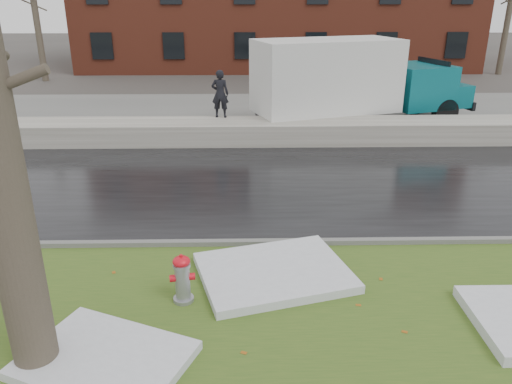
{
  "coord_description": "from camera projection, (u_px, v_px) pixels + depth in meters",
  "views": [
    {
      "loc": [
        -0.18,
        -8.09,
        4.83
      ],
      "look_at": [
        0.02,
        1.5,
        1.0
      ],
      "focal_mm": 35.0,
      "sensor_mm": 36.0,
      "label": 1
    }
  ],
  "objects": [
    {
      "name": "box_truck",
      "position": [
        351.0,
        82.0,
        18.65
      ],
      "size": [
        9.94,
        4.76,
        3.31
      ],
      "rotation": [
        0.0,
        0.0,
        0.31
      ],
      "color": "black",
      "rests_on": "ground"
    },
    {
      "name": "fire_hydrant",
      "position": [
        182.0,
        276.0,
        8.19
      ],
      "size": [
        0.43,
        0.39,
        0.87
      ],
      "rotation": [
        0.0,
        0.0,
        0.17
      ],
      "color": "gray",
      "rests_on": "verge"
    },
    {
      "name": "road",
      "position": [
        253.0,
        185.0,
        13.48
      ],
      "size": [
        60.0,
        7.0,
        0.03
      ],
      "primitive_type": "cube",
      "color": "black",
      "rests_on": "ground"
    },
    {
      "name": "worker",
      "position": [
        220.0,
        94.0,
        17.33
      ],
      "size": [
        0.64,
        0.45,
        1.65
      ],
      "primitive_type": "imported",
      "rotation": [
        0.0,
        0.0,
        3.04
      ],
      "color": "black",
      "rests_on": "snowbank"
    },
    {
      "name": "ground",
      "position": [
        256.0,
        271.0,
        9.3
      ],
      "size": [
        120.0,
        120.0,
        0.0
      ],
      "primitive_type": "plane",
      "color": "#47423D",
      "rests_on": "ground"
    },
    {
      "name": "parking_lot",
      "position": [
        250.0,
        114.0,
        21.37
      ],
      "size": [
        60.0,
        9.0,
        0.03
      ],
      "primitive_type": "cube",
      "color": "slate",
      "rests_on": "ground"
    },
    {
      "name": "snowbank",
      "position": [
        251.0,
        132.0,
        17.24
      ],
      "size": [
        60.0,
        1.6,
        0.75
      ],
      "primitive_type": "cube",
      "color": "#B0ACA1",
      "rests_on": "ground"
    },
    {
      "name": "snow_patch_near",
      "position": [
        274.0,
        272.0,
        9.05
      ],
      "size": [
        3.05,
        2.63,
        0.16
      ],
      "primitive_type": "cube",
      "rotation": [
        0.0,
        0.0,
        0.28
      ],
      "color": "silver",
      "rests_on": "verge"
    },
    {
      "name": "verge",
      "position": [
        258.0,
        310.0,
        8.14
      ],
      "size": [
        60.0,
        4.5,
        0.04
      ],
      "primitive_type": "cube",
      "color": "#34511B",
      "rests_on": "ground"
    },
    {
      "name": "snow_patch_far",
      "position": [
        105.0,
        360.0,
        6.9
      ],
      "size": [
        2.66,
        2.35,
        0.14
      ],
      "primitive_type": "cube",
      "rotation": [
        0.0,
        0.0,
        -0.41
      ],
      "color": "silver",
      "rests_on": "verge"
    },
    {
      "name": "bg_tree_left",
      "position": [
        37.0,
        21.0,
        28.26
      ],
      "size": [
        1.4,
        1.62,
        6.5
      ],
      "color": "brown",
      "rests_on": "ground"
    },
    {
      "name": "bg_tree_right",
      "position": [
        508.0,
        19.0,
        30.66
      ],
      "size": [
        1.4,
        1.62,
        6.5
      ],
      "color": "brown",
      "rests_on": "ground"
    },
    {
      "name": "curb",
      "position": [
        255.0,
        243.0,
        10.21
      ],
      "size": [
        60.0,
        0.15,
        0.14
      ],
      "primitive_type": "cube",
      "color": "slate",
      "rests_on": "ground"
    },
    {
      "name": "bg_tree_center",
      "position": [
        155.0,
        18.0,
        32.09
      ],
      "size": [
        1.4,
        1.62,
        6.5
      ],
      "color": "brown",
      "rests_on": "ground"
    }
  ]
}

